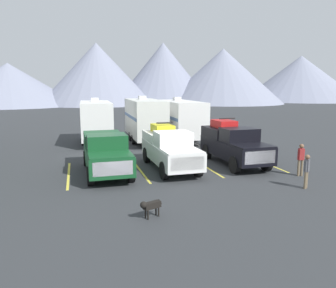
% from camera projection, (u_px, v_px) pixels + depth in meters
% --- Properties ---
extents(ground_plane, '(240.00, 240.00, 0.00)m').
position_uv_depth(ground_plane, '(176.00, 171.00, 18.03)').
color(ground_plane, '#2D3033').
extents(pickup_truck_a, '(2.27, 5.91, 2.15)m').
position_uv_depth(pickup_truck_a, '(106.00, 152.00, 17.52)').
color(pickup_truck_a, '#144723').
rests_on(pickup_truck_a, ground).
extents(pickup_truck_b, '(2.14, 5.87, 2.50)m').
position_uv_depth(pickup_truck_b, '(169.00, 148.00, 18.49)').
color(pickup_truck_b, white).
rests_on(pickup_truck_b, ground).
extents(pickup_truck_c, '(2.23, 5.60, 2.66)m').
position_uv_depth(pickup_truck_c, '(233.00, 143.00, 19.57)').
color(pickup_truck_c, black).
rests_on(pickup_truck_c, ground).
extents(lot_stripe_a, '(0.12, 5.50, 0.01)m').
position_uv_depth(lot_stripe_a, '(69.00, 175.00, 17.22)').
color(lot_stripe_a, gold).
rests_on(lot_stripe_a, ground).
extents(lot_stripe_b, '(0.12, 5.50, 0.01)m').
position_uv_depth(lot_stripe_b, '(140.00, 170.00, 18.22)').
color(lot_stripe_b, gold).
rests_on(lot_stripe_b, ground).
extents(lot_stripe_c, '(0.12, 5.50, 0.01)m').
position_uv_depth(lot_stripe_c, '(204.00, 166.00, 19.22)').
color(lot_stripe_c, gold).
rests_on(lot_stripe_c, ground).
extents(lot_stripe_d, '(0.12, 5.50, 0.01)m').
position_uv_depth(lot_stripe_d, '(261.00, 162.00, 20.22)').
color(lot_stripe_d, gold).
rests_on(lot_stripe_d, ground).
extents(camper_trailer_a, '(2.51, 7.69, 3.65)m').
position_uv_depth(camper_trailer_a, '(96.00, 120.00, 26.58)').
color(camper_trailer_a, white).
rests_on(camper_trailer_a, ground).
extents(camper_trailer_b, '(2.61, 8.51, 3.79)m').
position_uv_depth(camper_trailer_b, '(145.00, 118.00, 27.16)').
color(camper_trailer_b, silver).
rests_on(camper_trailer_b, ground).
extents(camper_trailer_c, '(2.69, 8.69, 3.64)m').
position_uv_depth(camper_trailer_c, '(180.00, 118.00, 28.11)').
color(camper_trailer_c, white).
rests_on(camper_trailer_c, ground).
extents(person_a, '(0.30, 0.28, 1.56)m').
position_uv_depth(person_a, '(307.00, 169.00, 14.76)').
color(person_a, '#726047').
rests_on(person_a, ground).
extents(person_b, '(0.36, 0.24, 1.67)m').
position_uv_depth(person_b, '(301.00, 158.00, 16.85)').
color(person_b, '#726047').
rests_on(person_b, ground).
extents(dog, '(0.86, 0.50, 0.66)m').
position_uv_depth(dog, '(150.00, 206.00, 11.48)').
color(dog, black).
rests_on(dog, ground).
extents(mountain_ridge, '(163.94, 48.41, 16.81)m').
position_uv_depth(mountain_ridge, '(106.00, 78.00, 86.29)').
color(mountain_ridge, gray).
rests_on(mountain_ridge, ground).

